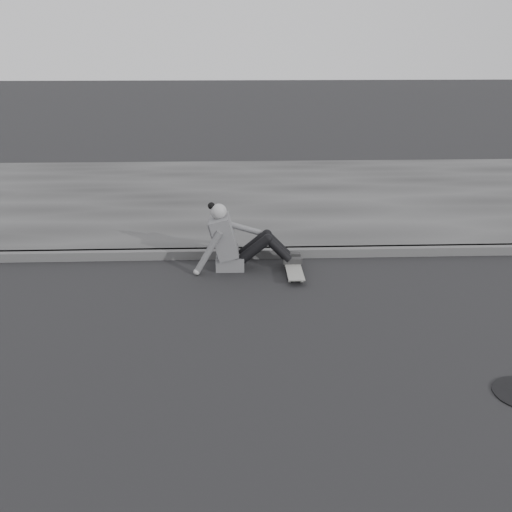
{
  "coord_description": "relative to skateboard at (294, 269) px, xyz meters",
  "views": [
    {
      "loc": [
        -0.92,
        -4.66,
        2.75
      ],
      "look_at": [
        -0.68,
        1.3,
        0.5
      ],
      "focal_mm": 40.0,
      "sensor_mm": 36.0,
      "label": 1
    }
  ],
  "objects": [
    {
      "name": "ground",
      "position": [
        0.18,
        -1.95,
        -0.07
      ],
      "size": [
        80.0,
        80.0,
        0.0
      ],
      "primitive_type": "plane",
      "color": "black",
      "rests_on": "ground"
    },
    {
      "name": "curb",
      "position": [
        0.18,
        0.63,
        -0.01
      ],
      "size": [
        24.0,
        0.16,
        0.12
      ],
      "primitive_type": "cube",
      "color": "#4A4A4A",
      "rests_on": "ground"
    },
    {
      "name": "sidewalk",
      "position": [
        0.18,
        3.65,
        -0.01
      ],
      "size": [
        24.0,
        6.0,
        0.12
      ],
      "primitive_type": "cube",
      "color": "#353535",
      "rests_on": "ground"
    },
    {
      "name": "skateboard",
      "position": [
        0.0,
        0.0,
        0.0
      ],
      "size": [
        0.2,
        0.78,
        0.09
      ],
      "color": "#979792",
      "rests_on": "ground"
    },
    {
      "name": "seated_woman",
      "position": [
        -0.73,
        0.25,
        0.29
      ],
      "size": [
        1.38,
        0.46,
        0.88
      ],
      "color": "#58585B",
      "rests_on": "ground"
    }
  ]
}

